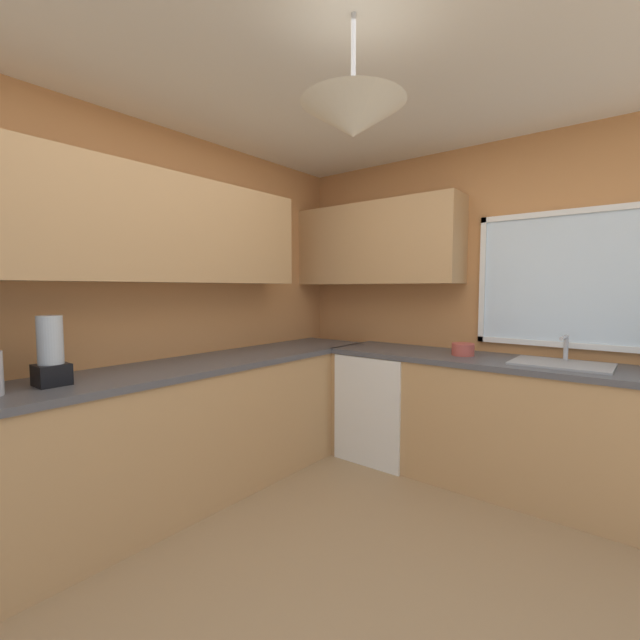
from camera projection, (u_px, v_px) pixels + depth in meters
ground_plane at (350, 602)px, 1.91m from camera, size 8.45×8.45×0.00m
room_shell at (299, 225)px, 2.67m from camera, size 3.54×3.96×2.59m
counter_run_left at (172, 436)px, 2.75m from camera, size 0.65×3.57×0.91m
counter_run_back at (504, 423)px, 3.00m from camera, size 2.63×0.65×0.91m
dishwasher at (384, 405)px, 3.57m from camera, size 0.60×0.60×0.87m
sink_assembly at (561, 363)px, 2.76m from camera, size 0.58×0.40×0.19m
bowl at (463, 349)px, 3.15m from camera, size 0.16×0.16×0.09m
blender_appliance at (51, 354)px, 2.17m from camera, size 0.15×0.15×0.36m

